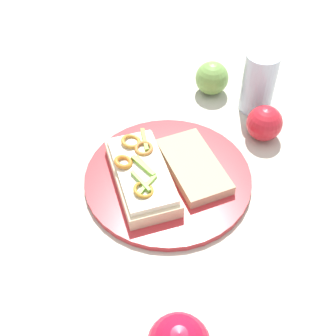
# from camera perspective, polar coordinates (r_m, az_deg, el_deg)

# --- Properties ---
(ground_plane) EXTENTS (2.00, 2.00, 0.00)m
(ground_plane) POSITION_cam_1_polar(r_m,az_deg,el_deg) (0.77, 0.00, -1.63)
(ground_plane) COLOR #BAB5A1
(ground_plane) RESTS_ON ground
(plate) EXTENTS (0.30, 0.30, 0.01)m
(plate) POSITION_cam_1_polar(r_m,az_deg,el_deg) (0.76, 0.00, -1.32)
(plate) COLOR #B92E33
(plate) RESTS_ON ground_plane
(sandwich) EXTENTS (0.21, 0.14, 0.05)m
(sandwich) POSITION_cam_1_polar(r_m,az_deg,el_deg) (0.74, -3.56, -0.82)
(sandwich) COLOR beige
(sandwich) RESTS_ON plate
(bread_slice_side) EXTENTS (0.17, 0.11, 0.02)m
(bread_slice_side) POSITION_cam_1_polar(r_m,az_deg,el_deg) (0.76, 3.40, 0.28)
(bread_slice_side) COLOR tan
(bread_slice_side) RESTS_ON plate
(apple_1) EXTENTS (0.09, 0.09, 0.07)m
(apple_1) POSITION_cam_1_polar(r_m,az_deg,el_deg) (0.84, 12.73, 5.86)
(apple_1) COLOR red
(apple_1) RESTS_ON ground_plane
(apple_2) EXTENTS (0.10, 0.10, 0.07)m
(apple_2) POSITION_cam_1_polar(r_m,az_deg,el_deg) (0.94, 5.87, 11.83)
(apple_2) COLOR #74A249
(apple_2) RESTS_ON ground_plane
(drinking_glass) EXTENTS (0.07, 0.07, 0.13)m
(drinking_glass) POSITION_cam_1_polar(r_m,az_deg,el_deg) (0.89, 12.01, 11.10)
(drinking_glass) COLOR silver
(drinking_glass) RESTS_ON ground_plane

